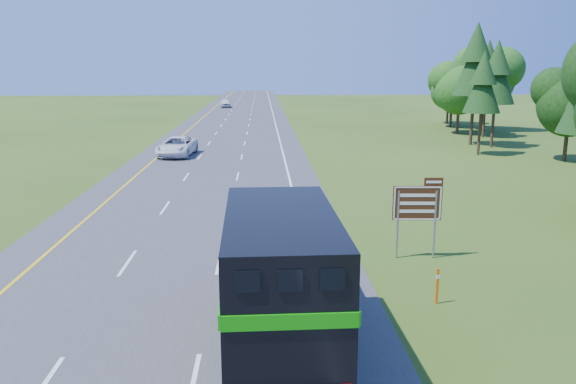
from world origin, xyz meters
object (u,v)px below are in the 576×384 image
object	(u,v)px
white_suv	(177,146)
far_car	(225,103)
horse_truck	(279,273)
exit_sign	(418,206)

from	to	relation	value
white_suv	far_car	bearing A→B (deg)	94.41
horse_truck	far_car	size ratio (longest dim) A/B	1.91
white_suv	far_car	size ratio (longest dim) A/B	1.26
horse_truck	white_suv	distance (m)	35.89
white_suv	exit_sign	xyz separation A→B (m)	(13.75, -27.75, 1.31)
far_car	exit_sign	distance (m)	89.76
horse_truck	exit_sign	bearing A→B (deg)	49.81
horse_truck	white_suv	xyz separation A→B (m)	(-7.90, 34.98, -1.31)
horse_truck	white_suv	bearing A→B (deg)	101.44
horse_truck	exit_sign	xyz separation A→B (m)	(5.84, 7.24, 0.00)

